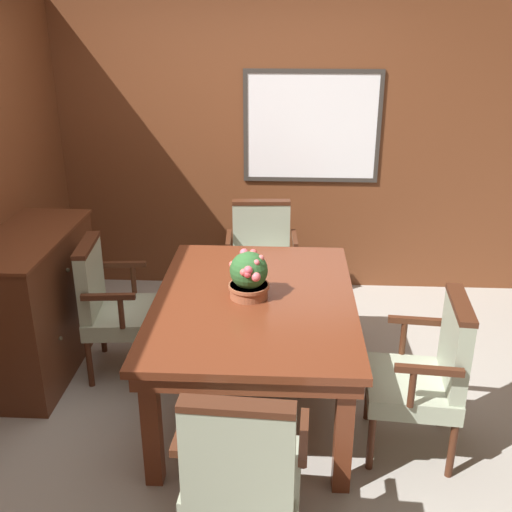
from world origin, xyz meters
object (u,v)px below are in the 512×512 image
object	(u,v)px
chair_left_far	(112,303)
sideboard_cabinet	(35,304)
chair_right_near	(427,371)
chair_head_near	(242,470)
chair_head_far	(261,257)
potted_plant	(249,276)
dining_table	(255,311)

from	to	relation	value
chair_left_far	sideboard_cabinet	bearing A→B (deg)	87.35
chair_right_near	chair_head_near	bearing A→B (deg)	-44.57
chair_head_far	potted_plant	distance (m)	1.26
chair_head_far	potted_plant	world-z (taller)	potted_plant
chair_head_far	chair_head_near	world-z (taller)	same
chair_left_far	chair_head_near	distance (m)	1.81
chair_right_near	potted_plant	size ratio (longest dim) A/B	3.20
chair_head_far	sideboard_cabinet	size ratio (longest dim) A/B	0.80
dining_table	sideboard_cabinet	bearing A→B (deg)	167.85
chair_left_far	chair_right_near	bearing A→B (deg)	-115.93
chair_left_far	chair_head_near	size ratio (longest dim) A/B	1.00
dining_table	sideboard_cabinet	distance (m)	1.53
chair_right_near	potted_plant	world-z (taller)	potted_plant
dining_table	chair_left_far	bearing A→B (deg)	160.53
chair_head_far	potted_plant	bearing A→B (deg)	-94.36
chair_head_far	sideboard_cabinet	world-z (taller)	sideboard_cabinet
sideboard_cabinet	chair_head_near	bearing A→B (deg)	-45.06
chair_head_far	chair_right_near	distance (m)	1.85
dining_table	chair_right_near	world-z (taller)	chair_right_near
dining_table	chair_left_far	distance (m)	1.04
chair_head_near	chair_right_near	bearing A→B (deg)	-136.51
dining_table	chair_left_far	world-z (taller)	chair_left_far
chair_head_near	chair_left_far	bearing A→B (deg)	-53.99
chair_head_near	dining_table	bearing A→B (deg)	-86.37
chair_left_far	chair_head_near	world-z (taller)	same
chair_head_far	sideboard_cabinet	distance (m)	1.72
chair_right_near	chair_head_near	world-z (taller)	same
chair_head_far	chair_left_far	size ratio (longest dim) A/B	1.00
chair_head_far	chair_right_near	bearing A→B (deg)	-61.89
chair_head_far	chair_left_far	xyz separation A→B (m)	(-0.96, -0.86, 0.00)
chair_right_near	sideboard_cabinet	xyz separation A→B (m)	(-2.44, 0.70, -0.01)
chair_right_near	sideboard_cabinet	world-z (taller)	sideboard_cabinet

